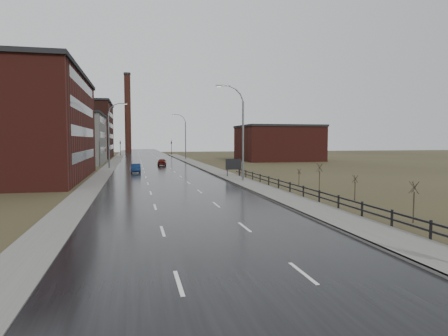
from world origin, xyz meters
name	(u,v)px	position (x,y,z in m)	size (l,w,h in m)	color
ground	(284,332)	(0.00, 0.00, 0.00)	(320.00, 320.00, 0.00)	#2D2819
road	(157,169)	(0.00, 60.00, 0.03)	(14.00, 300.00, 0.06)	black
sidewalk_right	(243,182)	(8.60, 35.00, 0.09)	(3.20, 180.00, 0.18)	#595651
curb_right	(231,182)	(7.08, 35.00, 0.09)	(0.16, 180.00, 0.18)	slate
sidewalk_left	(107,169)	(-8.20, 60.00, 0.06)	(2.40, 260.00, 0.12)	#595651
warehouse_mid	(63,139)	(-17.99, 78.00, 5.26)	(16.32, 20.40, 10.50)	slate
warehouse_far	(62,130)	(-22.99, 108.00, 7.76)	(26.52, 24.48, 15.50)	#331611
building_right	(278,143)	(30.30, 82.00, 4.26)	(18.36, 16.32, 8.50)	#471914
smokestack	(128,113)	(-6.00, 150.00, 15.50)	(2.70, 2.70, 30.70)	#331611
streetlight_right_mid	(241,133)	(8.50, 36.00, 5.84)	(3.36, 0.28, 11.35)	slate
streetlight_left	(110,135)	(-7.70, 62.00, 5.84)	(3.36, 0.28, 11.35)	slate
streetlight_right_far	(184,136)	(8.50, 90.00, 5.84)	(3.36, 0.28, 11.35)	slate
guardrail	(323,196)	(10.30, 18.31, 0.71)	(0.10, 53.05, 1.10)	black
shrub_c	(414,201)	(12.60, 11.17, 1.34)	(0.60, 0.63, 2.52)	#382D23
shrub_d	(355,187)	(13.86, 19.81, 1.12)	(0.51, 0.53, 2.12)	#382D23
shrub_e	(319,177)	(13.36, 25.23, 1.48)	(0.66, 0.69, 2.79)	#382D23
shrub_f	(299,177)	(13.93, 31.35, 0.95)	(0.43, 0.45, 1.79)	#382D23
billboard	(233,165)	(9.10, 41.88, 1.68)	(2.14, 0.17, 2.47)	black
traffic_light_left	(120,141)	(-8.00, 120.00, 4.60)	(0.58, 2.73, 5.30)	black
traffic_light_right	(171,141)	(8.00, 120.00, 4.60)	(0.58, 2.73, 5.30)	black
car_near	(136,168)	(-3.56, 52.27, 0.66)	(1.40, 4.03, 1.33)	#0E1F46
car_far	(162,162)	(1.43, 67.81, 0.69)	(1.63, 4.04, 1.38)	#4B100C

